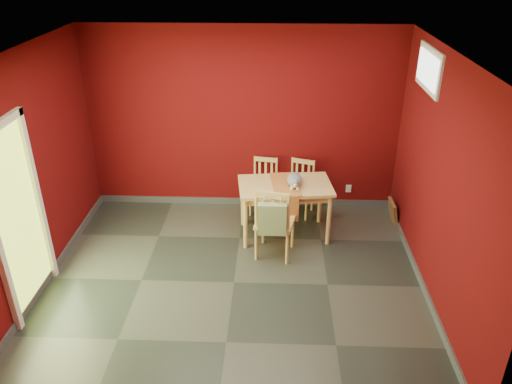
{
  "coord_description": "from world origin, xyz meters",
  "views": [
    {
      "loc": [
        0.46,
        -4.84,
        3.71
      ],
      "look_at": [
        0.25,
        0.45,
        1.0
      ],
      "focal_mm": 35.0,
      "sensor_mm": 36.0,
      "label": 1
    }
  ],
  "objects_px": {
    "tote_bag": "(272,219)",
    "picture_frame": "(393,212)",
    "chair_far_left": "(264,185)",
    "chair_far_right": "(300,187)",
    "cat": "(295,178)",
    "dining_table": "(285,191)",
    "chair_near": "(274,221)"
  },
  "relations": [
    {
      "from": "dining_table",
      "to": "picture_frame",
      "type": "distance_m",
      "value": 1.69
    },
    {
      "from": "tote_bag",
      "to": "picture_frame",
      "type": "relative_size",
      "value": 1.37
    },
    {
      "from": "tote_bag",
      "to": "picture_frame",
      "type": "xyz_separation_m",
      "value": [
        1.74,
        1.12,
        -0.5
      ]
    },
    {
      "from": "chair_far_left",
      "to": "cat",
      "type": "bearing_deg",
      "value": -57.78
    },
    {
      "from": "chair_far_right",
      "to": "chair_near",
      "type": "relative_size",
      "value": 0.82
    },
    {
      "from": "tote_bag",
      "to": "dining_table",
      "type": "bearing_deg",
      "value": 77.64
    },
    {
      "from": "cat",
      "to": "picture_frame",
      "type": "relative_size",
      "value": 1.19
    },
    {
      "from": "chair_far_left",
      "to": "chair_far_right",
      "type": "distance_m",
      "value": 0.53
    },
    {
      "from": "chair_far_right",
      "to": "picture_frame",
      "type": "xyz_separation_m",
      "value": [
        1.34,
        -0.27,
        -0.24
      ]
    },
    {
      "from": "dining_table",
      "to": "picture_frame",
      "type": "relative_size",
      "value": 3.74
    },
    {
      "from": "chair_far_right",
      "to": "chair_near",
      "type": "bearing_deg",
      "value": -107.7
    },
    {
      "from": "dining_table",
      "to": "chair_far_left",
      "type": "distance_m",
      "value": 0.77
    },
    {
      "from": "dining_table",
      "to": "tote_bag",
      "type": "xyz_separation_m",
      "value": [
        -0.17,
        -0.76,
        0.0
      ]
    },
    {
      "from": "dining_table",
      "to": "chair_far_right",
      "type": "xyz_separation_m",
      "value": [
        0.23,
        0.63,
        -0.26
      ]
    },
    {
      "from": "chair_near",
      "to": "cat",
      "type": "xyz_separation_m",
      "value": [
        0.26,
        0.53,
        0.36
      ]
    },
    {
      "from": "chair_near",
      "to": "picture_frame",
      "type": "distance_m",
      "value": 1.96
    },
    {
      "from": "picture_frame",
      "to": "tote_bag",
      "type": "bearing_deg",
      "value": -147.2
    },
    {
      "from": "chair_near",
      "to": "dining_table",
      "type": "bearing_deg",
      "value": 75.55
    },
    {
      "from": "cat",
      "to": "dining_table",
      "type": "bearing_deg",
      "value": -165.11
    },
    {
      "from": "chair_near",
      "to": "cat",
      "type": "bearing_deg",
      "value": 63.93
    },
    {
      "from": "dining_table",
      "to": "cat",
      "type": "bearing_deg",
      "value": -0.14
    },
    {
      "from": "chair_far_left",
      "to": "cat",
      "type": "distance_m",
      "value": 0.91
    },
    {
      "from": "chair_far_left",
      "to": "tote_bag",
      "type": "xyz_separation_m",
      "value": [
        0.13,
        -1.43,
        0.25
      ]
    },
    {
      "from": "tote_bag",
      "to": "picture_frame",
      "type": "distance_m",
      "value": 2.13
    },
    {
      "from": "chair_far_right",
      "to": "picture_frame",
      "type": "bearing_deg",
      "value": -11.26
    },
    {
      "from": "tote_bag",
      "to": "cat",
      "type": "bearing_deg",
      "value": 69.16
    },
    {
      "from": "picture_frame",
      "to": "chair_far_right",
      "type": "bearing_deg",
      "value": 168.74
    },
    {
      "from": "chair_far_right",
      "to": "picture_frame",
      "type": "height_order",
      "value": "chair_far_right"
    },
    {
      "from": "cat",
      "to": "chair_far_left",
      "type": "bearing_deg",
      "value": 137.26
    },
    {
      "from": "chair_near",
      "to": "cat",
      "type": "height_order",
      "value": "chair_near"
    },
    {
      "from": "dining_table",
      "to": "tote_bag",
      "type": "distance_m",
      "value": 0.78
    },
    {
      "from": "chair_far_left",
      "to": "tote_bag",
      "type": "relative_size",
      "value": 1.71
    }
  ]
}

